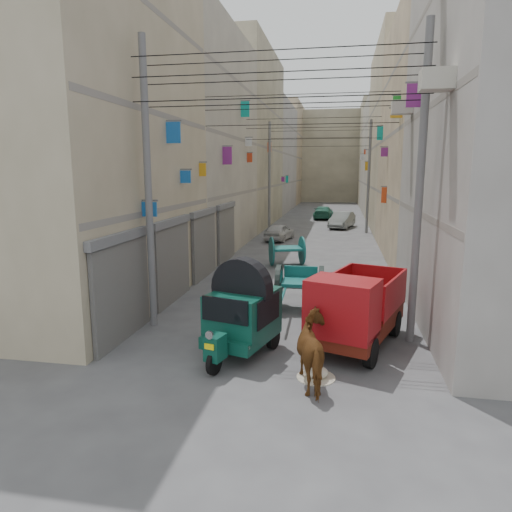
% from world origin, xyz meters
% --- Properties ---
extents(ground, '(140.00, 140.00, 0.00)m').
position_xyz_m(ground, '(0.00, 0.00, 0.00)').
color(ground, '#424244').
rests_on(ground, ground).
extents(building_row_left, '(8.00, 62.00, 14.00)m').
position_xyz_m(building_row_left, '(-8.00, 34.13, 6.46)').
color(building_row_left, '#B7A88A').
rests_on(building_row_left, ground).
extents(building_row_right, '(8.00, 62.00, 14.00)m').
position_xyz_m(building_row_right, '(8.00, 34.13, 6.46)').
color(building_row_right, '#A39E99').
rests_on(building_row_right, ground).
extents(end_cap_building, '(22.00, 10.00, 13.00)m').
position_xyz_m(end_cap_building, '(0.00, 66.00, 6.50)').
color(end_cap_building, '#B4AA8E').
rests_on(end_cap_building, ground).
extents(shutters_left, '(0.18, 14.40, 2.88)m').
position_xyz_m(shutters_left, '(-3.92, 10.38, 1.49)').
color(shutters_left, '#49494E').
rests_on(shutters_left, ground).
extents(signboards, '(8.22, 40.52, 5.67)m').
position_xyz_m(signboards, '(-0.01, 21.66, 3.43)').
color(signboards, silver).
rests_on(signboards, ground).
extents(ac_units, '(0.70, 6.55, 3.35)m').
position_xyz_m(ac_units, '(3.65, 7.67, 7.43)').
color(ac_units, '#B2AEA0').
rests_on(ac_units, ground).
extents(utility_poles, '(7.40, 22.20, 8.00)m').
position_xyz_m(utility_poles, '(0.00, 17.00, 4.00)').
color(utility_poles, slate).
rests_on(utility_poles, ground).
extents(overhead_cables, '(7.40, 22.52, 1.12)m').
position_xyz_m(overhead_cables, '(0.00, 14.40, 6.77)').
color(overhead_cables, black).
rests_on(overhead_cables, ground).
extents(auto_rickshaw, '(1.93, 2.69, 1.83)m').
position_xyz_m(auto_rickshaw, '(-0.60, 4.38, 1.08)').
color(auto_rickshaw, black).
rests_on(auto_rickshaw, ground).
extents(tonga_cart, '(1.60, 3.29, 1.47)m').
position_xyz_m(tonga_cart, '(0.47, 8.26, 0.76)').
color(tonga_cart, black).
rests_on(tonga_cart, ground).
extents(mini_truck, '(2.67, 3.88, 2.00)m').
position_xyz_m(mini_truck, '(2.06, 5.07, 0.96)').
color(mini_truck, black).
rests_on(mini_truck, ground).
extents(second_cart, '(1.90, 1.79, 1.37)m').
position_xyz_m(second_cart, '(-0.78, 15.33, 0.73)').
color(second_cart, '#155D5A').
rests_on(second_cart, ground).
extents(feed_sack, '(0.53, 0.42, 0.26)m').
position_xyz_m(feed_sack, '(1.27, 3.34, 0.13)').
color(feed_sack, beige).
rests_on(feed_sack, ground).
extents(horse, '(1.28, 1.91, 1.48)m').
position_xyz_m(horse, '(1.29, 3.00, 0.74)').
color(horse, brown).
rests_on(horse, ground).
extents(distant_car_white, '(1.87, 3.37, 1.09)m').
position_xyz_m(distant_car_white, '(-2.19, 23.16, 0.54)').
color(distant_car_white, silver).
rests_on(distant_car_white, ground).
extents(distant_car_grey, '(2.21, 4.05, 1.27)m').
position_xyz_m(distant_car_grey, '(1.83, 30.59, 0.63)').
color(distant_car_grey, slate).
rests_on(distant_car_grey, ground).
extents(distant_car_green, '(1.86, 4.16, 1.19)m').
position_xyz_m(distant_car_green, '(0.11, 37.44, 0.59)').
color(distant_car_green, '#23664F').
rests_on(distant_car_green, ground).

